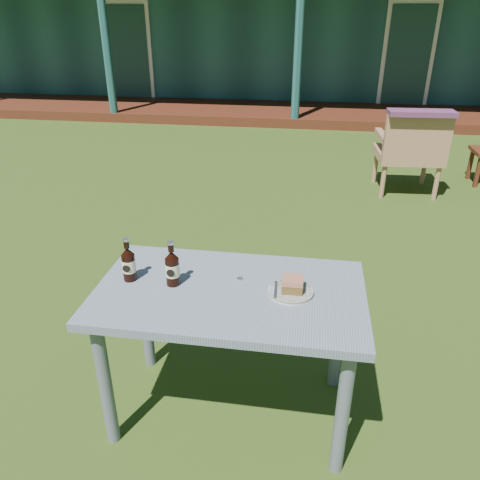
% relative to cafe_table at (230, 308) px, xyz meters
% --- Properties ---
extents(ground, '(80.00, 80.00, 0.00)m').
position_rel_cafe_table_xyz_m(ground, '(0.00, 1.60, -0.62)').
color(ground, '#334916').
extents(pavilion, '(15.80, 8.30, 3.45)m').
position_rel_cafe_table_xyz_m(pavilion, '(-0.00, 10.99, 0.99)').
color(pavilion, '#1C4B4A').
rests_on(pavilion, ground).
extents(cafe_table, '(1.20, 0.70, 0.72)m').
position_rel_cafe_table_xyz_m(cafe_table, '(0.00, 0.00, 0.00)').
color(cafe_table, slate).
rests_on(cafe_table, ground).
extents(plate, '(0.20, 0.20, 0.01)m').
position_rel_cafe_table_xyz_m(plate, '(0.27, 0.02, 0.11)').
color(plate, silver).
rests_on(plate, cafe_table).
extents(cake_slice, '(0.09, 0.09, 0.06)m').
position_rel_cafe_table_xyz_m(cake_slice, '(0.28, 0.02, 0.15)').
color(cake_slice, brown).
rests_on(cake_slice, plate).
extents(fork, '(0.02, 0.14, 0.00)m').
position_rel_cafe_table_xyz_m(fork, '(0.20, 0.01, 0.12)').
color(fork, silver).
rests_on(fork, plate).
extents(cola_bottle_near, '(0.06, 0.07, 0.21)m').
position_rel_cafe_table_xyz_m(cola_bottle_near, '(-0.26, 0.01, 0.19)').
color(cola_bottle_near, black).
rests_on(cola_bottle_near, cafe_table).
extents(cola_bottle_far, '(0.06, 0.06, 0.21)m').
position_rel_cafe_table_xyz_m(cola_bottle_far, '(-0.47, 0.02, 0.18)').
color(cola_bottle_far, black).
rests_on(cola_bottle_far, cafe_table).
extents(bottle_cap, '(0.03, 0.03, 0.01)m').
position_rel_cafe_table_xyz_m(bottle_cap, '(0.03, 0.09, 0.11)').
color(bottle_cap, silver).
rests_on(bottle_cap, cafe_table).
extents(armchair_left, '(0.69, 0.65, 0.89)m').
position_rel_cafe_table_xyz_m(armchair_left, '(1.37, 3.38, -0.12)').
color(armchair_left, '#A37151').
rests_on(armchair_left, ground).
extents(floral_throw, '(0.66, 0.26, 0.05)m').
position_rel_cafe_table_xyz_m(floral_throw, '(1.38, 3.20, 0.30)').
color(floral_throw, '#5B2E4F').
rests_on(floral_throw, armchair_left).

